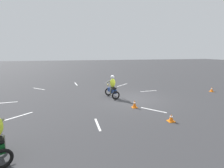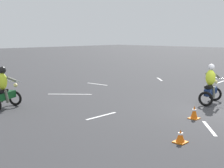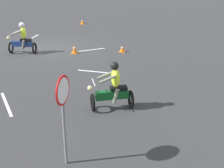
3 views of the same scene
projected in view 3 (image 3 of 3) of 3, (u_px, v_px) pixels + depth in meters
ground_plane at (46, 48)px, 17.78m from camera, size 120.00×120.00×0.00m
motorcycle_rider_foreground at (22, 40)px, 16.51m from camera, size 0.87×1.55×1.66m
motorcycle_rider_background at (113, 89)px, 10.24m from camera, size 1.17×1.52×1.66m
stop_sign at (63, 103)px, 7.09m from camera, size 0.70×0.08×2.30m
traffic_cone_near_left at (82, 22)px, 24.38m from camera, size 0.32×0.32×0.37m
traffic_cone_mid_center at (122, 49)px, 16.96m from camera, size 0.32×0.32×0.36m
traffic_cone_far_right at (74, 49)px, 16.70m from camera, size 0.32×0.32×0.46m
lane_stripe_ne at (6, 104)px, 10.85m from camera, size 1.66×1.47×0.01m
lane_stripe_n at (93, 71)px, 14.02m from camera, size 0.10×1.43×0.01m
lane_stripe_nw at (92, 50)px, 17.41m from camera, size 1.07×1.27×0.01m
lane_stripe_w at (34, 37)px, 20.29m from camera, size 1.54×0.23×0.01m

